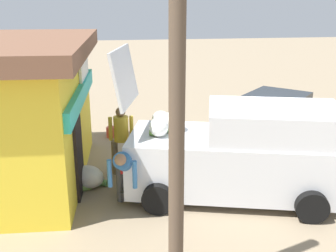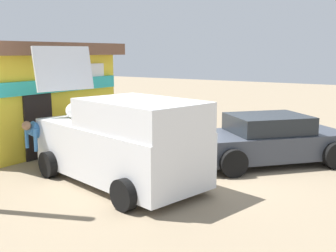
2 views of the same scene
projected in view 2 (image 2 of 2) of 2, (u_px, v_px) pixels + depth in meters
ground_plane at (204, 170)px, 10.15m from camera, size 60.00×60.00×0.00m
storefront_bar at (21, 93)px, 12.69m from camera, size 5.29×4.39×3.16m
delivery_van at (122, 141)px, 8.98m from camera, size 2.92×4.73×3.04m
parked_sedan at (267, 140)px, 10.77m from camera, size 4.20×4.08×1.28m
vendor_standing at (86, 123)px, 11.40m from camera, size 0.36×0.57×1.62m
customer_bending at (42, 138)px, 10.07m from camera, size 0.81×0.64×1.27m
unloaded_banana_pile at (52, 149)px, 11.41m from camera, size 0.90×0.93×0.48m
paint_bucket at (136, 134)px, 13.86m from camera, size 0.30×0.30×0.31m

